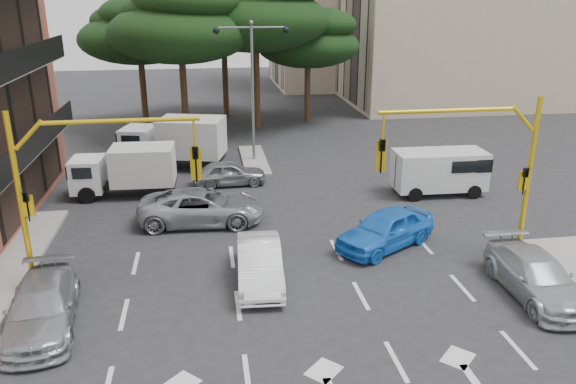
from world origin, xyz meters
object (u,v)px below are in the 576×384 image
at_px(car_silver_cross_a, 201,207).
at_px(van_white, 439,172).
at_px(signal_mast_left, 77,176).
at_px(box_truck_a, 125,172).
at_px(car_blue_compact, 386,229).
at_px(car_silver_wagon, 42,307).
at_px(box_truck_b, 174,143).
at_px(car_silver_parked, 536,276).
at_px(car_white_hatch, 260,263).
at_px(street_lamp_center, 252,67).
at_px(signal_mast_right, 484,158).
at_px(car_silver_cross_b, 229,173).

relative_size(car_silver_cross_a, van_white, 1.20).
xyz_separation_m(signal_mast_left, box_truck_a, (0.14, 9.08, -2.67)).
xyz_separation_m(car_blue_compact, car_silver_wagon, (-11.65, -3.89, -0.08)).
bearing_deg(box_truck_b, car_silver_parked, -128.50).
xyz_separation_m(car_silver_wagon, car_silver_parked, (15.32, -0.42, 0.01)).
bearing_deg(car_white_hatch, box_truck_b, 106.55).
height_order(street_lamp_center, box_truck_a, street_lamp_center).
xyz_separation_m(signal_mast_right, car_white_hatch, (-7.96, -0.53, -3.20)).
bearing_deg(car_silver_cross_b, car_blue_compact, -149.00).
height_order(signal_mast_right, signal_mast_left, same).
bearing_deg(car_white_hatch, van_white, 41.70).
bearing_deg(car_silver_parked, car_silver_cross_b, 127.59).
xyz_separation_m(signal_mast_left, car_white_hatch, (5.65, -0.53, -3.20)).
bearing_deg(box_truck_a, signal_mast_left, -178.79).
distance_m(car_silver_wagon, car_silver_cross_b, 13.69).
bearing_deg(box_truck_a, car_silver_cross_b, -78.34).
bearing_deg(car_blue_compact, car_silver_cross_b, -178.44).
height_order(car_blue_compact, car_silver_wagon, car_blue_compact).
height_order(box_truck_a, box_truck_b, box_truck_b).
distance_m(signal_mast_right, van_white, 7.78).
xyz_separation_m(car_white_hatch, van_white, (9.55, 7.61, 0.40)).
bearing_deg(car_white_hatch, car_blue_compact, 25.28).
distance_m(street_lamp_center, car_silver_cross_a, 10.61).
bearing_deg(street_lamp_center, signal_mast_right, -64.09).
distance_m(car_blue_compact, car_silver_cross_a, 7.81).
relative_size(car_silver_cross_a, box_truck_a, 1.07).
bearing_deg(car_silver_parked, car_blue_compact, 131.95).
height_order(car_white_hatch, box_truck_b, box_truck_b).
xyz_separation_m(van_white, box_truck_a, (-15.06, 1.99, 0.12)).
relative_size(car_blue_compact, box_truck_b, 0.76).
bearing_deg(street_lamp_center, signal_mast_left, -115.91).
distance_m(car_silver_wagon, box_truck_a, 11.49).
bearing_deg(car_silver_parked, street_lamp_center, 115.88).
relative_size(car_white_hatch, box_truck_b, 0.73).
distance_m(car_blue_compact, car_silver_parked, 5.66).
bearing_deg(street_lamp_center, car_silver_cross_a, -108.84).
bearing_deg(car_silver_wagon, signal_mast_left, 62.22).
relative_size(car_silver_wagon, box_truck_a, 0.93).
bearing_deg(car_silver_wagon, box_truck_a, 78.25).
height_order(signal_mast_left, street_lamp_center, street_lamp_center).
relative_size(signal_mast_right, car_silver_cross_b, 1.62).
bearing_deg(car_blue_compact, signal_mast_left, -113.91).
height_order(car_silver_cross_b, van_white, van_white).
distance_m(car_silver_wagon, car_silver_cross_a, 8.70).
bearing_deg(car_silver_wagon, car_white_hatch, 9.01).
bearing_deg(car_silver_cross_b, car_white_hatch, -179.94).
height_order(street_lamp_center, car_white_hatch, street_lamp_center).
bearing_deg(car_silver_parked, signal_mast_left, 170.63).
distance_m(car_silver_cross_a, van_white, 11.66).
bearing_deg(car_silver_cross_a, car_silver_wagon, 151.15).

